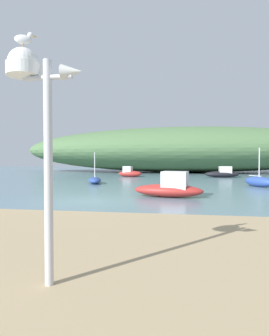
# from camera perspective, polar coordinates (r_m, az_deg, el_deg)

# --- Properties ---
(ground_plane) EXTENTS (120.00, 120.00, 0.00)m
(ground_plane) POSITION_cam_1_polar(r_m,az_deg,el_deg) (13.61, -9.93, -6.53)
(ground_plane) COLOR slate
(distant_hill) EXTENTS (49.65, 15.71, 6.79)m
(distant_hill) POSITION_cam_1_polar(r_m,az_deg,el_deg) (44.34, 9.68, 3.57)
(distant_hill) COLOR #517547
(distant_hill) RESTS_ON ground
(mast_structure) EXTENTS (1.08, 0.46, 3.29)m
(mast_structure) POSITION_cam_1_polar(r_m,az_deg,el_deg) (4.32, -19.31, 13.69)
(mast_structure) COLOR silver
(mast_structure) RESTS_ON beach_sand
(seagull_on_radar) EXTENTS (0.30, 0.19, 0.22)m
(seagull_on_radar) POSITION_cam_1_polar(r_m,az_deg,el_deg) (4.61, -20.98, 22.80)
(seagull_on_radar) COLOR orange
(seagull_on_radar) RESTS_ON mast_structure
(sailboat_far_right) EXTENTS (1.82, 2.86, 2.52)m
(sailboat_far_right) POSITION_cam_1_polar(r_m,az_deg,el_deg) (23.37, -7.87, -2.40)
(sailboat_far_right) COLOR #2D4C9E
(sailboat_far_right) RESTS_ON ground
(motorboat_mid_channel) EXTENTS (3.62, 1.32, 1.20)m
(motorboat_mid_channel) POSITION_cam_1_polar(r_m,az_deg,el_deg) (32.44, 17.04, -0.99)
(motorboat_mid_channel) COLOR black
(motorboat_mid_channel) RESTS_ON ground
(sailboat_centre_water) EXTENTS (2.10, 2.67, 2.77)m
(sailboat_centre_water) POSITION_cam_1_polar(r_m,az_deg,el_deg) (22.28, 23.43, -2.47)
(sailboat_centre_water) COLOR #2D4C9E
(sailboat_centre_water) RESTS_ON ground
(motorboat_by_sandbar) EXTENTS (3.80, 1.90, 1.33)m
(motorboat_by_sandbar) POSITION_cam_1_polar(r_m,az_deg,el_deg) (15.02, 7.01, -3.88)
(motorboat_by_sandbar) COLOR #B72D28
(motorboat_by_sandbar) RESTS_ON ground
(motorboat_near_shore) EXTENTS (2.79, 1.37, 1.18)m
(motorboat_near_shore) POSITION_cam_1_polar(r_m,az_deg,el_deg) (32.06, -1.01, -0.95)
(motorboat_near_shore) COLOR #B72D28
(motorboat_near_shore) RESTS_ON ground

